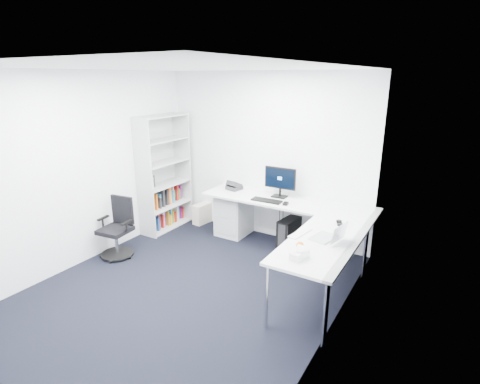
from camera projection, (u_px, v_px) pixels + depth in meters
The scene contains 21 objects.
ground at pixel (188, 289), 4.79m from camera, with size 4.20×4.20×0.00m, color black.
ceiling at pixel (177, 67), 3.99m from camera, with size 4.20×4.20×0.00m, color white.
wall_back at pixel (265, 157), 6.11m from camera, with size 3.60×0.02×2.70m, color white.
wall_left at pixel (83, 170), 5.27m from camera, with size 0.02×4.20×2.70m, color white.
wall_right at pixel (333, 217), 3.50m from camera, with size 0.02×4.20×2.70m, color white.
l_desk at pixel (275, 232), 5.55m from camera, with size 2.70×1.51×0.79m, color silver, non-canonical shape.
drawer_pedestal at pixel (235, 213), 6.41m from camera, with size 0.48×0.60×0.74m, color silver.
bookshelf at pixel (164, 173), 6.48m from camera, with size 0.39×1.00×2.00m, color #B4B6B6, non-canonical shape.
task_chair at pixel (115, 229), 5.54m from camera, with size 0.50×0.50×0.90m, color black, non-canonical shape.
black_pc_tower at pixel (289, 232), 5.98m from camera, with size 0.20×0.46×0.45m, color black.
beige_pc_tower at pixel (203, 213), 6.92m from camera, with size 0.17×0.39×0.37m, color beige.
power_strip at pixel (322, 247), 5.93m from camera, with size 0.36×0.06×0.04m, color silver.
monitor at pixel (280, 182), 5.82m from camera, with size 0.51×0.16×0.49m, color black, non-canonical shape.
black_keyboard at pixel (267, 201), 5.69m from camera, with size 0.47×0.17×0.02m, color black.
mouse at pixel (286, 204), 5.54m from camera, with size 0.06×0.11×0.03m, color black.
desk_phone at pixel (234, 185), 6.26m from camera, with size 0.22×0.22×0.15m, color #28292B, non-canonical shape.
laptop at pixel (324, 229), 4.36m from camera, with size 0.33×0.32×0.23m, color silver, non-canonical shape.
white_keyboard at pixel (300, 233), 4.52m from camera, with size 0.11×0.38×0.01m, color silver.
headphones at pixel (340, 222), 4.81m from camera, with size 0.11×0.17×0.04m, color black, non-canonical shape.
orange_fruit at pixel (300, 246), 4.10m from camera, with size 0.09×0.09×0.09m, color orange.
tissue_box at pixel (299, 255), 3.90m from camera, with size 0.11×0.22×0.08m, color silver.
Camera 1 is at (2.73, -3.26, 2.61)m, focal length 28.00 mm.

